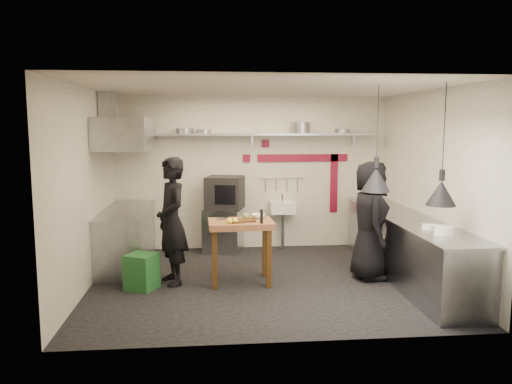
{
  "coord_description": "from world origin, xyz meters",
  "views": [
    {
      "loc": [
        -0.78,
        -7.07,
        2.28
      ],
      "look_at": [
        -0.09,
        0.3,
        1.29
      ],
      "focal_mm": 35.0,
      "sensor_mm": 36.0,
      "label": 1
    }
  ],
  "objects": [
    {
      "name": "cutting_board",
      "position": [
        -0.33,
        -0.1,
        0.93
      ],
      "size": [
        0.4,
        0.33,
        0.02
      ],
      "primitive_type": "cube",
      "rotation": [
        0.0,
        0.0,
        0.31
      ],
      "color": "#44290F",
      "rests_on": "prep_table"
    },
    {
      "name": "red_band_vert",
      "position": [
        1.55,
        2.08,
        1.2
      ],
      "size": [
        0.14,
        0.02,
        1.1
      ],
      "primitive_type": "cube",
      "color": "maroon",
      "rests_on": "wall_back"
    },
    {
      "name": "shelf_bracket_left",
      "position": [
        -1.9,
        2.07,
        2.02
      ],
      "size": [
        0.04,
        0.06,
        0.24
      ],
      "primitive_type": "cube",
      "color": "gray",
      "rests_on": "wall_back"
    },
    {
      "name": "lemon_a",
      "position": [
        -0.51,
        -0.23,
        0.96
      ],
      "size": [
        0.11,
        0.11,
        0.09
      ],
      "primitive_type": "sphere",
      "rotation": [
        0.0,
        0.0,
        0.28
      ],
      "color": "#F6FF29",
      "rests_on": "prep_table"
    },
    {
      "name": "chef_left",
      "position": [
        -1.33,
        0.04,
        0.92
      ],
      "size": [
        0.65,
        0.78,
        1.84
      ],
      "primitive_type": "imported",
      "rotation": [
        0.0,
        0.0,
        -1.2
      ],
      "color": "black",
      "rests_on": "floor"
    },
    {
      "name": "pan_right",
      "position": [
        1.65,
        1.92,
        2.18
      ],
      "size": [
        0.32,
        0.32,
        0.08
      ],
      "primitive_type": "cylinder",
      "rotation": [
        0.0,
        0.0,
        -0.2
      ],
      "color": "gray",
      "rests_on": "back_shelf"
    },
    {
      "name": "red_band_horiz",
      "position": [
        0.95,
        2.08,
        1.68
      ],
      "size": [
        1.7,
        0.02,
        0.14
      ],
      "primitive_type": "cube",
      "color": "maroon",
      "rests_on": "wall_back"
    },
    {
      "name": "hood_duct",
      "position": [
        -2.35,
        1.05,
        2.55
      ],
      "size": [
        0.28,
        0.28,
        0.5
      ],
      "primitive_type": "cube",
      "color": "gray",
      "rests_on": "ceiling"
    },
    {
      "name": "shelf_bracket_right",
      "position": [
        1.9,
        2.07,
        2.02
      ],
      "size": [
        0.04,
        0.06,
        0.24
      ],
      "primitive_type": "cube",
      "color": "gray",
      "rests_on": "wall_back"
    },
    {
      "name": "floor",
      "position": [
        0.0,
        0.0,
        0.0
      ],
      "size": [
        5.0,
        5.0,
        0.0
      ],
      "primitive_type": "plane",
      "color": "black",
      "rests_on": "ground"
    },
    {
      "name": "utensil_rail",
      "position": [
        0.55,
        2.06,
        1.32
      ],
      "size": [
        0.9,
        0.02,
        0.02
      ],
      "primitive_type": "cylinder",
      "rotation": [
        0.0,
        1.57,
        0.0
      ],
      "color": "gray",
      "rests_on": "wall_back"
    },
    {
      "name": "stock_pot",
      "position": [
        0.88,
        1.92,
        2.24
      ],
      "size": [
        0.35,
        0.35,
        0.2
      ],
      "primitive_type": "cylinder",
      "rotation": [
        0.0,
        0.0,
        0.11
      ],
      "color": "gray",
      "rests_on": "back_shelf"
    },
    {
      "name": "pepper_mill",
      "position": [
        -0.07,
        -0.26,
        1.02
      ],
      "size": [
        0.05,
        0.05,
        0.2
      ],
      "primitive_type": "cylinder",
      "rotation": [
        0.0,
        0.0,
        -0.05
      ],
      "color": "black",
      "rests_on": "prep_table"
    },
    {
      "name": "wall_left",
      "position": [
        -2.5,
        0.0,
        1.4
      ],
      "size": [
        0.04,
        4.2,
        2.8
      ],
      "primitive_type": "cube",
      "color": "white",
      "rests_on": "floor"
    },
    {
      "name": "oven_glass",
      "position": [
        -0.52,
        1.45,
        1.09
      ],
      "size": [
        0.36,
        0.11,
        0.34
      ],
      "primitive_type": "cube",
      "rotation": [
        0.0,
        0.0,
        -0.26
      ],
      "color": "black",
      "rests_on": "oven_door"
    },
    {
      "name": "counter_right",
      "position": [
        2.15,
        0.0,
        0.45
      ],
      "size": [
        0.7,
        3.8,
        0.9
      ],
      "primitive_type": "cube",
      "color": "gray",
      "rests_on": "floor"
    },
    {
      "name": "oven_door",
      "position": [
        -0.51,
        1.46,
        1.09
      ],
      "size": [
        0.45,
        0.14,
        0.46
      ],
      "primitive_type": "cube",
      "rotation": [
        0.0,
        0.0,
        -0.26
      ],
      "color": "maroon",
      "rests_on": "combi_oven"
    },
    {
      "name": "counter_left",
      "position": [
        -2.15,
        1.05,
        0.45
      ],
      "size": [
        0.7,
        1.9,
        0.9
      ],
      "primitive_type": "cube",
      "color": "gray",
      "rests_on": "floor"
    },
    {
      "name": "heat_lamp_near",
      "position": [
        1.39,
        -0.75,
        2.11
      ],
      "size": [
        0.49,
        0.49,
        1.38
      ],
      "primitive_type": null,
      "rotation": [
        0.0,
        0.0,
        0.38
      ],
      "color": "black",
      "rests_on": "ceiling"
    },
    {
      "name": "counter_left_top",
      "position": [
        -2.15,
        1.05,
        0.92
      ],
      "size": [
        0.76,
        2.0,
        0.03
      ],
      "primitive_type": "cube",
      "color": "gray",
      "rests_on": "counter_left"
    },
    {
      "name": "combi_oven",
      "position": [
        -0.52,
        1.75,
        1.09
      ],
      "size": [
        0.75,
        0.72,
        0.58
      ],
      "primitive_type": "cube",
      "rotation": [
        0.0,
        0.0,
        -0.26
      ],
      "color": "black",
      "rests_on": "oven_stand"
    },
    {
      "name": "heat_lamp_far",
      "position": [
        2.09,
        -1.15,
        2.04
      ],
      "size": [
        0.47,
        0.47,
        1.51
      ],
      "primitive_type": null,
      "rotation": [
        0.0,
        0.0,
        -0.33
      ],
      "color": "black",
      "rests_on": "ceiling"
    },
    {
      "name": "wall_front",
      "position": [
        0.0,
        -2.1,
        1.4
      ],
      "size": [
        5.0,
        0.04,
        2.8
      ],
      "primitive_type": "cube",
      "color": "white",
      "rests_on": "floor"
    },
    {
      "name": "pan_far_left",
      "position": [
        -1.21,
        1.92,
        2.19
      ],
      "size": [
        0.4,
        0.4,
        0.09
      ],
      "primitive_type": "cylinder",
      "rotation": [
        0.0,
        0.0,
        0.36
      ],
      "color": "gray",
      "rests_on": "back_shelf"
    },
    {
      "name": "shelf_bracket_mid",
      "position": [
        0.0,
        2.07,
        2.02
      ],
      "size": [
        0.04,
        0.06,
        0.24
      ],
      "primitive_type": "cube",
      "color": "gray",
      "rests_on": "wall_back"
    },
    {
      "name": "red_tile_a",
      "position": [
        0.25,
        2.08,
        1.95
      ],
      "size": [
        0.14,
        0.02,
        0.14
      ],
      "primitive_type": "cube",
      "color": "maroon",
      "rests_on": "wall_back"
    },
    {
      "name": "veg_ball",
      "position": [
        -0.27,
        0.07,
        0.97
      ],
      "size": [
        0.12,
        0.12,
        0.1
      ],
      "primitive_type": "sphere",
      "rotation": [
        0.0,
        0.0,
        0.32
      ],
      "color": "olive",
      "rests_on": "prep_table"
    },
    {
      "name": "steel_tray",
      "position": [
        -0.59,
        0.06,
        0.94
      ],
      "size": [
        0.21,
        0.16,
        0.03
      ],
      "primitive_type": "cube",
      "rotation": [
        0.0,
        0.0,
        -0.18
      ],
      "color": "gray",
      "rests_on": "prep_table"
    },
    {
      "name": "lemon_b",
      "position": [
        -0.43,
        -0.21,
        0.96
      ],
      "size": [
        0.08,
        0.08,
        0.07
      ],
      "primitive_type": "sphere",
      "rotation": [
        0.0,
        0.0,
        -0.12
      ],
      "color": "#F6FF29",
      "rests_on": "prep_table"
    },
    {
      "name": "back_shelf",
      "position": [
        0.0,
        1.92,
        2.12
      ],
      "size": [
        4.6,
        0.34,
        0.04
      ],
      "primitive_type": "cube",
      "color": "gray",
      "rests_on": "wall_back"
    },
    {
      "name": "pan_mid_left",
      "position": [
        -0.87,
        1.92,
        2.18
      ],
      "size": [
        0.34,
        0.34,
        0.07
      ],
      "primitive_type": "cylinder",
      "rotation": [
        0.0,
        0.0,
        -0.4
      ],
      "color": "gray",
      "rests_on": "back_shelf"
    },
    {
      "name": "wall_back",
      "position": [
        0.0,
        2.1,
        1.4
      ],
      "size": [
        5.0,
        0.04,
        2.8
      ],
      "primitive_type": "cube",
      "color": "white",
      "rests_on": "floor"
    },
    {
      "name": "wall_right",
      "position": [
        2.5,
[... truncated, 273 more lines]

